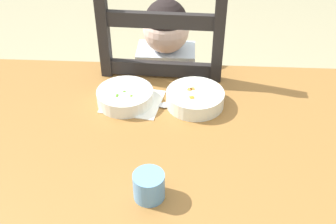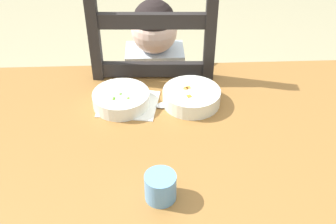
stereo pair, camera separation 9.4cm
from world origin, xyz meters
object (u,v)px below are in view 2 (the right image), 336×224
spoon (169,104)px  dining_table (179,161)px  child_figure (155,82)px  bowl_of_carrots (191,96)px  dining_chair (155,113)px  drinking_cup (160,187)px  bowl_of_peas (121,99)px

spoon → dining_table: bearing=-80.4°
child_figure → bowl_of_carrots: (0.11, -0.29, 0.13)m
bowl_of_carrots → spoon: bearing=-172.8°
child_figure → bowl_of_carrots: size_ratio=5.16×
dining_table → dining_chair: dining_chair is taller
dining_chair → spoon: (0.04, -0.30, 0.26)m
dining_chair → child_figure: 0.15m
child_figure → drinking_cup: (0.00, -0.68, 0.14)m
child_figure → spoon: (0.04, -0.30, 0.11)m
dining_table → drinking_cup: drinking_cup is taller
child_figure → bowl_of_carrots: 0.34m
dining_table → child_figure: size_ratio=1.49×
dining_table → bowl_of_peas: (-0.17, 0.16, 0.13)m
child_figure → bowl_of_peas: (-0.11, -0.29, 0.13)m
bowl_of_peas → spoon: bearing=-3.5°
dining_chair → bowl_of_peas: bearing=-110.3°
spoon → drinking_cup: bearing=-95.6°
dining_table → bowl_of_peas: bowl_of_peas is taller
dining_table → child_figure: (-0.06, 0.45, -0.00)m
child_figure → bowl_of_peas: size_ratio=5.28×
bowl_of_carrots → spoon: size_ratio=1.33×
dining_table → child_figure: child_figure is taller
bowl_of_carrots → dining_table: bearing=-106.7°
child_figure → drinking_cup: size_ratio=12.29×
bowl_of_peas → bowl_of_carrots: (0.22, 0.00, 0.00)m
dining_chair → child_figure: (0.00, -0.00, 0.15)m
spoon → bowl_of_peas: bearing=176.5°
bowl_of_carrots → spoon: bowl_of_carrots is taller
dining_chair → bowl_of_carrots: dining_chair is taller
dining_table → dining_chair: bearing=98.4°
child_figure → dining_table: bearing=-82.0°
dining_chair → bowl_of_peas: size_ratio=5.75×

